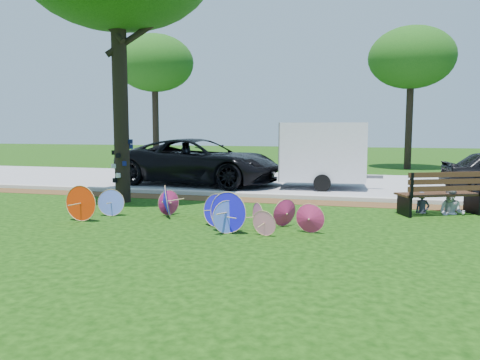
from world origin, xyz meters
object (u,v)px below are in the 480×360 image
(person_right, at_px, (453,188))
(park_bench, at_px, (438,193))
(parasol_pile, at_px, (197,209))
(person_left, at_px, (423,192))
(black_van, at_px, (199,162))
(cargo_trailer, at_px, (323,152))

(person_right, bearing_deg, park_bench, -149.41)
(parasol_pile, distance_m, person_right, 6.48)
(person_left, bearing_deg, person_right, -21.85)
(park_bench, xyz_separation_m, person_left, (-0.35, 0.05, -0.01))
(black_van, xyz_separation_m, cargo_trailer, (4.71, 0.02, 0.45))
(person_left, xyz_separation_m, person_right, (0.70, 0.00, 0.13))
(parasol_pile, bearing_deg, person_left, 28.66)
(person_left, bearing_deg, black_van, 128.30)
(parasol_pile, height_order, person_left, person_left)
(cargo_trailer, distance_m, person_left, 5.33)
(park_bench, distance_m, person_right, 0.37)
(parasol_pile, distance_m, black_van, 7.61)
(parasol_pile, bearing_deg, cargo_trailer, 72.77)
(black_van, bearing_deg, person_right, -110.67)
(parasol_pile, distance_m, park_bench, 6.14)
(parasol_pile, relative_size, park_bench, 2.90)
(black_van, height_order, park_bench, black_van)
(park_bench, distance_m, person_left, 0.35)
(black_van, distance_m, cargo_trailer, 4.73)
(person_left, height_order, person_right, person_right)
(black_van, bearing_deg, person_left, -112.80)
(park_bench, bearing_deg, person_right, -15.62)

